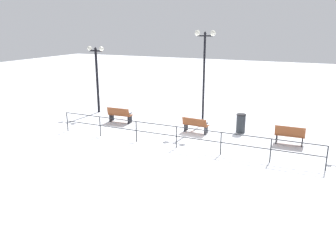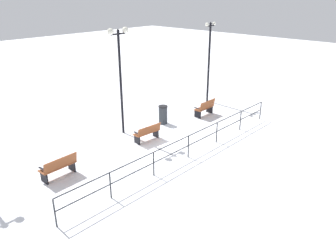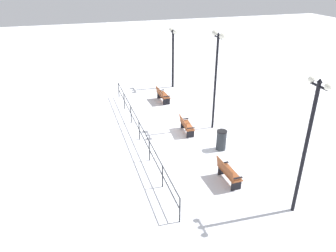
# 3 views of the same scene
# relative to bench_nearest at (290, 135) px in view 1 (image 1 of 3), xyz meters

# --- Properties ---
(ground_plane) EXTENTS (80.00, 80.00, 0.00)m
(ground_plane) POSITION_rel_bench_nearest_xyz_m (0.05, 4.72, -0.47)
(ground_plane) COLOR white
(ground_plane) RESTS_ON ground
(bench_nearest) EXTENTS (0.58, 1.38, 0.94)m
(bench_nearest) POSITION_rel_bench_nearest_xyz_m (0.00, 0.00, 0.00)
(bench_nearest) COLOR brown
(bench_nearest) RESTS_ON ground
(bench_second) EXTENTS (0.60, 1.40, 0.83)m
(bench_second) POSITION_rel_bench_nearest_xyz_m (-0.10, 4.72, -0.04)
(bench_second) COLOR brown
(bench_second) RESTS_ON ground
(bench_third) EXTENTS (0.63, 1.44, 0.91)m
(bench_third) POSITION_rel_bench_nearest_xyz_m (-0.05, 9.43, -0.01)
(bench_third) COLOR brown
(bench_third) RESTS_ON ground
(lamppost_middle) EXTENTS (0.30, 1.17, 5.22)m
(lamppost_middle) POSITION_rel_bench_nearest_xyz_m (1.52, 4.88, 3.27)
(lamppost_middle) COLOR black
(lamppost_middle) RESTS_ON ground
(lamppost_far) EXTENTS (0.30, 1.19, 4.22)m
(lamppost_far) POSITION_rel_bench_nearest_xyz_m (1.52, 12.04, 2.38)
(lamppost_far) COLOR black
(lamppost_far) RESTS_ON ground
(waterfront_railing) EXTENTS (0.05, 12.77, 1.03)m
(waterfront_railing) POSITION_rel_bench_nearest_xyz_m (-2.65, 4.72, 0.23)
(waterfront_railing) COLOR #26282D
(waterfront_railing) RESTS_ON ground
(trash_bin) EXTENTS (0.50, 0.50, 1.01)m
(trash_bin) POSITION_rel_bench_nearest_xyz_m (0.92, 2.56, 0.04)
(trash_bin) COLOR #2D3338
(trash_bin) RESTS_ON ground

